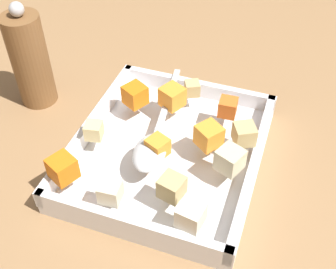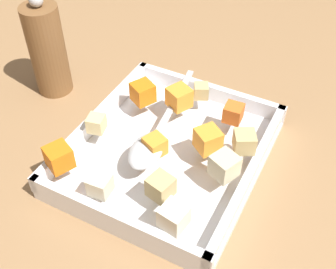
% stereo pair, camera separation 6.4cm
% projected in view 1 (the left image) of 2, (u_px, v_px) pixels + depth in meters
% --- Properties ---
extents(ground_plane, '(4.00, 4.00, 0.00)m').
position_uv_depth(ground_plane, '(172.00, 154.00, 0.69)').
color(ground_plane, '#936D47').
extents(baking_dish, '(0.32, 0.28, 0.04)m').
position_uv_depth(baking_dish, '(168.00, 153.00, 0.67)').
color(baking_dish, silver).
rests_on(baking_dish, ground_plane).
extents(carrot_chunk_near_right, '(0.05, 0.05, 0.03)m').
position_uv_depth(carrot_chunk_near_right, '(208.00, 137.00, 0.63)').
color(carrot_chunk_near_right, orange).
rests_on(carrot_chunk_near_right, baking_dish).
extents(carrot_chunk_far_right, '(0.05, 0.05, 0.03)m').
position_uv_depth(carrot_chunk_far_right, '(172.00, 97.00, 0.70)').
color(carrot_chunk_far_right, orange).
rests_on(carrot_chunk_far_right, baking_dish).
extents(carrot_chunk_heap_side, '(0.03, 0.03, 0.03)m').
position_uv_depth(carrot_chunk_heap_side, '(228.00, 107.00, 0.68)').
color(carrot_chunk_heap_side, orange).
rests_on(carrot_chunk_heap_side, baking_dish).
extents(carrot_chunk_near_spoon, '(0.04, 0.04, 0.03)m').
position_uv_depth(carrot_chunk_near_spoon, '(63.00, 168.00, 0.58)').
color(carrot_chunk_near_spoon, orange).
rests_on(carrot_chunk_near_spoon, baking_dish).
extents(carrot_chunk_corner_se, '(0.04, 0.04, 0.03)m').
position_uv_depth(carrot_chunk_corner_se, '(158.00, 147.00, 0.62)').
color(carrot_chunk_corner_se, orange).
rests_on(carrot_chunk_corner_se, baking_dish).
extents(carrot_chunk_near_left, '(0.04, 0.04, 0.03)m').
position_uv_depth(carrot_chunk_near_left, '(135.00, 95.00, 0.70)').
color(carrot_chunk_near_left, orange).
rests_on(carrot_chunk_near_left, baking_dish).
extents(potato_chunk_corner_nw, '(0.03, 0.03, 0.03)m').
position_uv_depth(potato_chunk_corner_nw, '(94.00, 130.00, 0.64)').
color(potato_chunk_corner_nw, '#E0CC89').
rests_on(potato_chunk_corner_nw, baking_dish).
extents(potato_chunk_back_center, '(0.04, 0.04, 0.03)m').
position_uv_depth(potato_chunk_back_center, '(172.00, 187.00, 0.56)').
color(potato_chunk_back_center, tan).
rests_on(potato_chunk_back_center, baking_dish).
extents(potato_chunk_mid_left, '(0.04, 0.04, 0.03)m').
position_uv_depth(potato_chunk_mid_left, '(230.00, 160.00, 0.60)').
color(potato_chunk_mid_left, beige).
rests_on(potato_chunk_mid_left, baking_dish).
extents(potato_chunk_mid_right, '(0.04, 0.04, 0.03)m').
position_uv_depth(potato_chunk_mid_right, '(244.00, 134.00, 0.63)').
color(potato_chunk_mid_right, tan).
rests_on(potato_chunk_mid_right, baking_dish).
extents(potato_chunk_center, '(0.03, 0.03, 0.02)m').
position_uv_depth(potato_chunk_center, '(193.00, 89.00, 0.72)').
color(potato_chunk_center, tan).
rests_on(potato_chunk_center, baking_dish).
extents(parsnip_chunk_rim_edge, '(0.04, 0.04, 0.03)m').
position_uv_depth(parsnip_chunk_rim_edge, '(191.00, 215.00, 0.53)').
color(parsnip_chunk_rim_edge, silver).
rests_on(parsnip_chunk_rim_edge, baking_dish).
extents(parsnip_chunk_corner_sw, '(0.03, 0.03, 0.03)m').
position_uv_depth(parsnip_chunk_corner_sw, '(110.00, 192.00, 0.56)').
color(parsnip_chunk_corner_sw, beige).
rests_on(parsnip_chunk_corner_sw, baking_dish).
extents(serving_spoon, '(0.26, 0.06, 0.02)m').
position_uv_depth(serving_spoon, '(152.00, 146.00, 0.63)').
color(serving_spoon, silver).
rests_on(serving_spoon, baking_dish).
extents(pepper_mill, '(0.06, 0.06, 0.19)m').
position_uv_depth(pepper_mill, '(30.00, 60.00, 0.73)').
color(pepper_mill, brown).
rests_on(pepper_mill, ground_plane).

